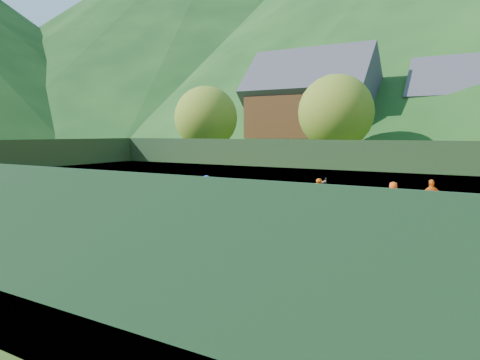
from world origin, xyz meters
The scene contains 41 objects.
ground centered at (0.00, 0.00, 0.00)m, with size 400.00×400.00×0.00m, color #2D5019.
clay_court centered at (0.00, 0.00, 0.01)m, with size 40.00×24.00×0.02m, color #B14A1C.
mountain_far_left centered at (-90.00, 150.00, 50.00)m, with size 260.00×260.00×100.00m, color black.
coach centered at (-2.01, -2.17, 0.93)m, with size 0.67×0.44×1.82m, color blue.
student_a centered at (0.80, 2.59, 0.73)m, with size 0.69×0.53×1.41m, color orange.
student_b centered at (5.43, 3.35, 0.79)m, with size 0.91×0.38×1.55m, color orange.
student_c centered at (4.02, 2.75, 0.74)m, with size 0.70×0.46×1.43m, color #E35214.
tennis_ball_1 centered at (-8.96, -2.29, 0.05)m, with size 0.07×0.07×0.07m, color #D6E826.
tennis_ball_2 centered at (-5.51, -6.14, 0.05)m, with size 0.07×0.07×0.07m, color #D6E826.
tennis_ball_3 centered at (-3.01, -2.97, 0.05)m, with size 0.07×0.07×0.07m, color #D6E826.
tennis_ball_4 centered at (-0.52, -2.22, 0.05)m, with size 0.07×0.07×0.07m, color #D6E826.
tennis_ball_5 centered at (-6.48, -7.27, 0.05)m, with size 0.07×0.07×0.07m, color #D6E826.
tennis_ball_6 centered at (-8.88, -1.97, 0.05)m, with size 0.07×0.07×0.07m, color #D6E826.
tennis_ball_7 centered at (5.31, -1.68, 0.05)m, with size 0.07×0.07×0.07m, color #D6E826.
tennis_ball_8 centered at (5.11, -6.14, 0.05)m, with size 0.07×0.07×0.07m, color #D6E826.
tennis_ball_9 centered at (-6.27, -3.70, 0.05)m, with size 0.07×0.07×0.07m, color #D6E826.
tennis_ball_10 centered at (-6.70, -4.76, 0.05)m, with size 0.07×0.07×0.07m, color #D6E826.
tennis_ball_11 centered at (-6.16, -0.86, 0.05)m, with size 0.07×0.07×0.07m, color #D6E826.
tennis_ball_12 centered at (-1.77, -4.69, 0.05)m, with size 0.07×0.07×0.07m, color #D6E826.
tennis_ball_13 centered at (3.50, -7.44, 0.05)m, with size 0.07×0.07×0.07m, color #D6E826.
tennis_ball_14 centered at (2.13, -5.74, 0.05)m, with size 0.07×0.07×0.07m, color #D6E826.
tennis_ball_15 centered at (5.63, -6.48, 0.05)m, with size 0.07×0.07×0.07m, color #D6E826.
tennis_ball_16 centered at (5.15, -1.26, 0.05)m, with size 0.07×0.07×0.07m, color #D6E826.
tennis_ball_17 centered at (-7.75, -1.80, 0.05)m, with size 0.07×0.07×0.07m, color #D6E826.
tennis_ball_18 centered at (-6.81, -4.79, 0.05)m, with size 0.07×0.07×0.07m, color #D6E826.
tennis_ball_19 centered at (-7.94, -4.95, 0.05)m, with size 0.07×0.07×0.07m, color #D6E826.
tennis_ball_20 centered at (-4.43, -1.62, 0.05)m, with size 0.07×0.07×0.07m, color #D6E826.
tennis_ball_21 centered at (-2.01, -6.59, 0.05)m, with size 0.07×0.07×0.07m, color #D6E826.
tennis_ball_22 centered at (-4.52, -5.44, 0.05)m, with size 0.07×0.07×0.07m, color #D6E826.
tennis_ball_23 centered at (5.40, -7.08, 0.05)m, with size 0.07×0.07×0.07m, color #D6E826.
tennis_ball_24 centered at (-6.47, -1.45, 0.05)m, with size 0.07×0.07×0.07m, color #D6E826.
tennis_ball_25 centered at (-2.87, -3.31, 0.05)m, with size 0.07×0.07×0.07m, color #D6E826.
tennis_ball_26 centered at (2.18, -6.97, 0.05)m, with size 0.07×0.07×0.07m, color #D6E826.
court_lines centered at (0.00, 0.00, 0.02)m, with size 23.83×11.03×0.00m.
tennis_net centered at (0.00, 0.00, 0.52)m, with size 0.10×12.07×1.10m.
perimeter_fence centered at (0.00, 0.00, 1.27)m, with size 40.40×24.24×3.00m.
ball_hopper centered at (-6.84, -3.62, 0.77)m, with size 0.57×0.57×1.00m.
chalet_left centered at (-10.00, 30.00, 5.65)m, with size 13.80×9.93×12.92m.
chalet_mid centered at (6.00, 34.00, 4.99)m, with size 12.65×8.82×11.45m.
tree_a centered at (-16.00, 18.00, 4.87)m, with size 6.00×6.00×7.88m.
tree_b centered at (-4.00, 20.00, 5.19)m, with size 6.40×6.40×8.40m.
Camera 1 is at (7.39, -15.72, 3.49)m, focal length 32.00 mm.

